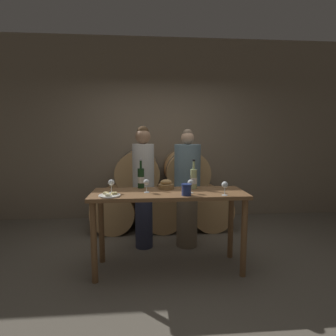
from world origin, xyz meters
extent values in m
plane|color=#665E51|center=(0.00, 0.00, 0.00)|extent=(10.00, 10.00, 0.00)
cube|color=gray|center=(0.00, 2.00, 1.60)|extent=(10.00, 0.12, 3.20)
cylinder|color=tan|center=(-0.77, 1.43, 0.33)|extent=(0.67, 0.90, 0.67)
cylinder|color=#2D2D33|center=(-0.77, 1.15, 0.33)|extent=(0.68, 0.02, 0.68)
cylinder|color=#2D2D33|center=(-0.77, 1.72, 0.33)|extent=(0.68, 0.02, 0.68)
cylinder|color=tan|center=(0.00, 1.43, 0.33)|extent=(0.67, 0.90, 0.67)
cylinder|color=#2D2D33|center=(0.00, 1.15, 0.33)|extent=(0.68, 0.02, 0.68)
cylinder|color=#2D2D33|center=(0.00, 1.72, 0.33)|extent=(0.68, 0.02, 0.68)
cylinder|color=tan|center=(0.77, 1.43, 0.33)|extent=(0.67, 0.90, 0.67)
cylinder|color=#2D2D33|center=(0.77, 1.15, 0.33)|extent=(0.68, 0.02, 0.68)
cylinder|color=#2D2D33|center=(0.77, 1.72, 0.33)|extent=(0.68, 0.02, 0.68)
cylinder|color=tan|center=(-0.38, 1.43, 0.93)|extent=(0.67, 0.90, 0.67)
cylinder|color=#2D2D33|center=(-0.38, 1.15, 0.93)|extent=(0.68, 0.02, 0.68)
cylinder|color=#2D2D33|center=(-0.38, 1.72, 0.93)|extent=(0.68, 0.02, 0.68)
cylinder|color=tan|center=(0.38, 1.43, 0.93)|extent=(0.67, 0.90, 0.67)
cylinder|color=#2D2D33|center=(0.38, 1.15, 0.93)|extent=(0.68, 0.02, 0.68)
cylinder|color=#2D2D33|center=(0.38, 1.72, 0.93)|extent=(0.68, 0.02, 0.68)
cylinder|color=brown|center=(-0.78, -0.22, 0.43)|extent=(0.06, 0.06, 0.85)
cylinder|color=brown|center=(0.78, -0.22, 0.43)|extent=(0.06, 0.06, 0.85)
cylinder|color=brown|center=(-0.78, 0.22, 0.43)|extent=(0.06, 0.06, 0.85)
cylinder|color=brown|center=(0.78, 0.22, 0.43)|extent=(0.06, 0.06, 0.85)
cube|color=brown|center=(0.00, 0.00, 0.87)|extent=(1.68, 0.56, 0.04)
cylinder|color=#2D334C|center=(-0.29, 0.62, 0.39)|extent=(0.23, 0.23, 0.78)
cylinder|color=silver|center=(-0.29, 0.62, 1.09)|extent=(0.28, 0.28, 0.62)
sphere|color=#997051|center=(-0.29, 0.62, 1.49)|extent=(0.20, 0.20, 0.20)
sphere|color=#47331E|center=(-0.29, 0.63, 1.55)|extent=(0.16, 0.16, 0.16)
cylinder|color=#756651|center=(0.30, 0.62, 0.39)|extent=(0.28, 0.28, 0.77)
cylinder|color=gray|center=(0.30, 0.62, 1.08)|extent=(0.35, 0.35, 0.61)
sphere|color=tan|center=(0.30, 0.62, 1.47)|extent=(0.17, 0.17, 0.17)
sphere|color=#75604C|center=(0.30, 0.63, 1.52)|extent=(0.14, 0.14, 0.14)
cylinder|color=#193819|center=(-0.31, 0.24, 1.01)|extent=(0.08, 0.08, 0.23)
cylinder|color=#193819|center=(-0.31, 0.24, 1.17)|extent=(0.03, 0.03, 0.09)
cylinder|color=#B7B7BC|center=(-0.31, 0.24, 1.23)|extent=(0.03, 0.03, 0.02)
cylinder|color=white|center=(-0.31, 0.24, 0.99)|extent=(0.08, 0.08, 0.07)
cylinder|color=#ADBC7F|center=(0.30, 0.15, 1.00)|extent=(0.08, 0.08, 0.23)
cylinder|color=#ADBC7F|center=(0.30, 0.15, 1.16)|extent=(0.03, 0.03, 0.09)
cylinder|color=black|center=(0.30, 0.15, 1.22)|extent=(0.03, 0.03, 0.02)
cylinder|color=white|center=(0.30, 0.15, 0.99)|extent=(0.08, 0.08, 0.07)
cylinder|color=navy|center=(0.17, -0.18, 0.95)|extent=(0.10, 0.10, 0.12)
cylinder|color=navy|center=(0.17, -0.18, 1.01)|extent=(0.11, 0.11, 0.01)
cylinder|color=olive|center=(-0.02, 0.17, 0.92)|extent=(0.18, 0.18, 0.05)
ellipsoid|color=tan|center=(-0.02, 0.17, 0.97)|extent=(0.13, 0.08, 0.06)
cylinder|color=white|center=(-0.62, -0.16, 0.90)|extent=(0.22, 0.22, 0.01)
cube|color=#E0CC7F|center=(-0.58, -0.14, 0.92)|extent=(0.07, 0.06, 0.02)
cube|color=beige|center=(-0.66, -0.13, 0.92)|extent=(0.07, 0.07, 0.02)
cube|color=beige|center=(-0.63, -0.21, 0.92)|extent=(0.05, 0.06, 0.02)
cylinder|color=white|center=(-0.62, 0.00, 0.89)|extent=(0.06, 0.06, 0.00)
cylinder|color=white|center=(-0.62, 0.00, 0.94)|extent=(0.01, 0.01, 0.08)
sphere|color=white|center=(-0.62, 0.00, 1.00)|extent=(0.07, 0.07, 0.07)
cylinder|color=white|center=(-0.24, -0.01, 0.89)|extent=(0.06, 0.06, 0.00)
cylinder|color=white|center=(-0.24, -0.01, 0.94)|extent=(0.01, 0.01, 0.08)
sphere|color=white|center=(-0.24, -0.01, 1.00)|extent=(0.07, 0.07, 0.07)
cylinder|color=white|center=(0.23, -0.07, 0.89)|extent=(0.06, 0.06, 0.00)
cylinder|color=white|center=(0.23, -0.07, 0.94)|extent=(0.01, 0.01, 0.08)
sphere|color=white|center=(0.23, -0.07, 1.00)|extent=(0.07, 0.07, 0.07)
cylinder|color=white|center=(0.56, -0.22, 0.89)|extent=(0.06, 0.06, 0.00)
cylinder|color=white|center=(0.56, -0.22, 0.94)|extent=(0.01, 0.01, 0.08)
sphere|color=white|center=(0.56, -0.22, 1.00)|extent=(0.07, 0.07, 0.07)
camera|label=1|loc=(-0.23, -2.81, 1.51)|focal=28.00mm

